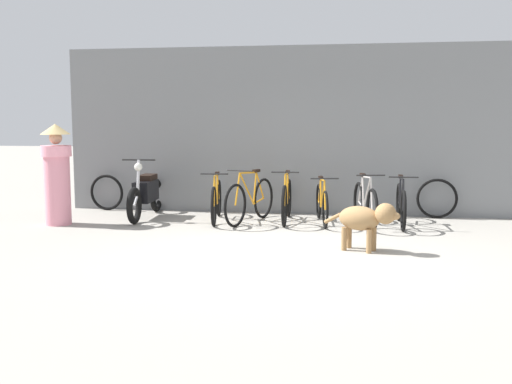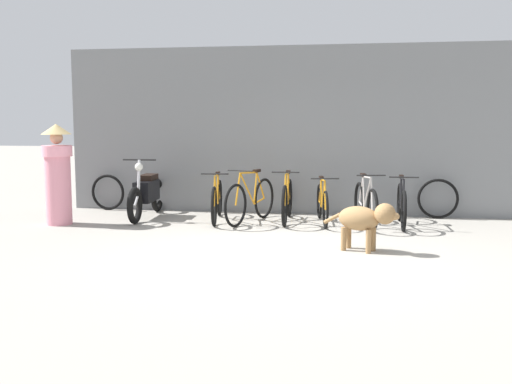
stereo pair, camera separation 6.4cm
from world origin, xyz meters
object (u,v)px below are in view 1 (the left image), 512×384
object	(u,v)px
bicycle_3	(322,203)
spare_tire_right	(437,199)
bicycle_1	(250,200)
stray_dog	(366,219)
spare_tire_left	(107,192)
bicycle_0	(216,201)
motorcycle	(146,194)
person_in_robes	(57,172)
bicycle_4	(365,204)
bicycle_2	(287,201)
bicycle_5	(401,205)

from	to	relation	value
bicycle_3	spare_tire_right	distance (m)	2.15
bicycle_1	stray_dog	xyz separation A→B (m)	(1.90, -1.99, 0.06)
spare_tire_left	stray_dog	bearing A→B (deg)	-30.93
bicycle_1	bicycle_3	size ratio (longest dim) A/B	1.03
bicycle_0	bicycle_3	size ratio (longest dim) A/B	1.06
motorcycle	bicycle_3	bearing A→B (deg)	84.87
bicycle_0	bicycle_3	distance (m)	1.82
bicycle_1	person_in_robes	xyz separation A→B (m)	(-3.13, -0.71, 0.50)
bicycle_3	bicycle_4	bearing A→B (deg)	68.29
bicycle_2	bicycle_4	bearing A→B (deg)	78.00
motorcycle	stray_dog	world-z (taller)	motorcycle
bicycle_3	spare_tire_right	world-z (taller)	bicycle_3
bicycle_1	person_in_robes	world-z (taller)	person_in_robes
bicycle_5	motorcycle	distance (m)	4.45
bicycle_2	person_in_robes	world-z (taller)	person_in_robes
bicycle_5	spare_tire_left	distance (m)	5.56
bicycle_0	motorcycle	world-z (taller)	motorcycle
bicycle_0	bicycle_1	world-z (taller)	bicycle_1
bicycle_4	spare_tire_right	world-z (taller)	bicycle_4
bicycle_1	spare_tire_right	bearing A→B (deg)	124.04
bicycle_0	bicycle_5	bearing A→B (deg)	81.85
motorcycle	bicycle_4	bearing A→B (deg)	82.80
bicycle_3	bicycle_4	world-z (taller)	bicycle_4
spare_tire_left	bicycle_3	bearing A→B (deg)	-10.93
motorcycle	stray_dog	bearing A→B (deg)	56.59
bicycle_5	spare_tire_right	size ratio (longest dim) A/B	2.38
bicycle_1	bicycle_5	size ratio (longest dim) A/B	0.99
bicycle_4	motorcycle	distance (m)	3.87
person_in_robes	spare_tire_left	bearing A→B (deg)	-72.43
stray_dog	spare_tire_left	bearing A→B (deg)	170.56
stray_dog	bicycle_0	bearing A→B (deg)	162.06
bicycle_2	spare_tire_right	distance (m)	2.70
motorcycle	person_in_robes	distance (m)	1.58
motorcycle	spare_tire_left	distance (m)	1.28
bicycle_3	motorcycle	bearing A→B (deg)	-100.75
bicycle_3	motorcycle	xyz separation A→B (m)	(-3.14, 0.09, 0.09)
bicycle_1	bicycle_3	xyz separation A→B (m)	(1.21, 0.13, -0.04)
bicycle_5	bicycle_1	bearing A→B (deg)	-87.79
bicycle_3	stray_dog	world-z (taller)	bicycle_3
bicycle_1	bicycle_5	bearing A→B (deg)	109.76
bicycle_4	person_in_robes	world-z (taller)	person_in_robes
bicycle_1	bicycle_3	world-z (taller)	bicycle_1
bicycle_1	bicycle_4	world-z (taller)	bicycle_1
motorcycle	bicycle_0	bearing A→B (deg)	80.27
bicycle_5	motorcycle	size ratio (longest dim) A/B	0.84
bicycle_2	bicycle_3	world-z (taller)	bicycle_2
bicycle_1	spare_tire_right	xyz separation A→B (m)	(3.20, 0.94, -0.02)
bicycle_3	stray_dog	bearing A→B (deg)	8.92
person_in_robes	spare_tire_left	world-z (taller)	person_in_robes
stray_dog	spare_tire_left	world-z (taller)	spare_tire_left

